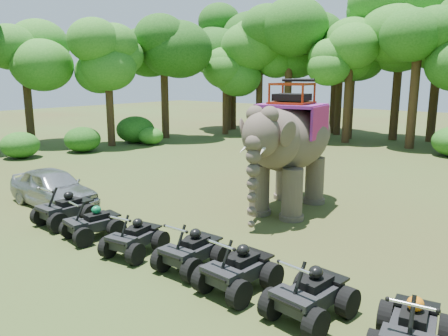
% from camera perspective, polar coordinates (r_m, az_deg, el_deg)
% --- Properties ---
extents(ground, '(110.00, 110.00, 0.00)m').
position_cam_1_polar(ground, '(13.68, -3.20, -8.62)').
color(ground, '#47381E').
rests_on(ground, ground).
extents(elephant, '(3.29, 5.88, 4.68)m').
position_cam_1_polar(elephant, '(15.91, 8.53, 2.89)').
color(elephant, '#51423B').
rests_on(elephant, ground).
extents(parked_car, '(4.24, 1.80, 1.43)m').
position_cam_1_polar(parked_car, '(17.53, -21.44, -2.39)').
color(parked_car, '#AEB0B5').
rests_on(parked_car, ground).
extents(atv_0, '(1.32, 1.80, 1.32)m').
position_cam_1_polar(atv_0, '(15.28, -20.09, -4.53)').
color(atv_0, black).
rests_on(atv_0, ground).
extents(atv_1, '(1.42, 1.79, 1.21)m').
position_cam_1_polar(atv_1, '(13.74, -16.82, -6.37)').
color(atv_1, black).
rests_on(atv_1, ground).
extents(atv_2, '(1.42, 1.79, 1.20)m').
position_cam_1_polar(atv_2, '(12.27, -11.62, -8.32)').
color(atv_2, black).
rests_on(atv_2, ground).
extents(atv_3, '(1.28, 1.73, 1.27)m').
position_cam_1_polar(atv_3, '(11.16, -4.27, -10.02)').
color(atv_3, black).
rests_on(atv_3, ground).
extents(atv_4, '(1.41, 1.85, 1.31)m').
position_cam_1_polar(atv_4, '(10.08, 1.90, -12.35)').
color(atv_4, black).
rests_on(atv_4, ground).
extents(atv_5, '(1.48, 1.91, 1.31)m').
position_cam_1_polar(atv_5, '(9.20, 11.26, -15.05)').
color(atv_5, black).
rests_on(atv_5, ground).
extents(atv_6, '(1.55, 1.94, 1.29)m').
position_cam_1_polar(atv_6, '(8.60, 23.45, -17.99)').
color(atv_6, black).
rests_on(atv_6, ground).
extents(tree_0, '(6.87, 6.87, 9.81)m').
position_cam_1_polar(tree_0, '(31.83, 23.74, 11.12)').
color(tree_0, '#195114').
rests_on(tree_0, ground).
extents(tree_21, '(5.76, 5.76, 8.23)m').
position_cam_1_polar(tree_21, '(33.52, -24.37, 9.71)').
color(tree_21, '#195114').
rests_on(tree_21, ground).
extents(tree_22, '(5.25, 5.25, 7.50)m').
position_cam_1_polar(tree_22, '(31.41, -14.78, 9.61)').
color(tree_22, '#195114').
rests_on(tree_22, ground).
extents(tree_23, '(6.59, 6.59, 9.41)m').
position_cam_1_polar(tree_23, '(34.75, -7.81, 11.65)').
color(tree_23, '#195114').
rests_on(tree_23, ground).
extents(tree_24, '(4.96, 4.96, 7.09)m').
position_cam_1_polar(tree_24, '(36.72, 0.19, 9.95)').
color(tree_24, '#195114').
rests_on(tree_24, ground).
extents(tree_25, '(6.57, 6.57, 9.39)m').
position_cam_1_polar(tree_25, '(35.86, 8.40, 11.62)').
color(tree_25, '#195114').
rests_on(tree_25, ground).
extents(tree_26, '(5.72, 5.72, 8.17)m').
position_cam_1_polar(tree_26, '(33.13, 15.92, 10.23)').
color(tree_26, '#195114').
rests_on(tree_26, ground).
extents(tree_27, '(7.48, 7.48, 10.69)m').
position_cam_1_polar(tree_27, '(35.83, 21.79, 11.96)').
color(tree_27, '#195114').
rests_on(tree_27, ground).
extents(tree_28, '(5.70, 5.70, 8.14)m').
position_cam_1_polar(tree_28, '(39.71, 0.54, 10.85)').
color(tree_28, '#195114').
rests_on(tree_28, ground).
extents(tree_29, '(7.65, 7.65, 10.92)m').
position_cam_1_polar(tree_29, '(35.89, 26.05, 11.79)').
color(tree_29, '#195114').
rests_on(tree_29, ground).
extents(tree_30, '(6.41, 6.41, 9.15)m').
position_cam_1_polar(tree_30, '(38.57, 14.26, 11.22)').
color(tree_30, '#195114').
rests_on(tree_30, ground).
extents(tree_35, '(7.20, 7.20, 10.28)m').
position_cam_1_polar(tree_35, '(40.34, 1.18, 12.39)').
color(tree_35, '#195114').
rests_on(tree_35, ground).
extents(tree_36, '(5.83, 5.83, 8.33)m').
position_cam_1_polar(tree_36, '(37.10, 4.65, 10.89)').
color(tree_36, '#195114').
rests_on(tree_36, ground).
extents(tree_39, '(6.18, 6.18, 8.82)m').
position_cam_1_polar(tree_39, '(35.29, 16.28, 10.81)').
color(tree_39, '#195114').
rests_on(tree_39, ground).
extents(tree_41, '(6.01, 6.01, 8.59)m').
position_cam_1_polar(tree_41, '(37.60, 14.83, 10.75)').
color(tree_41, '#195114').
rests_on(tree_41, ground).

